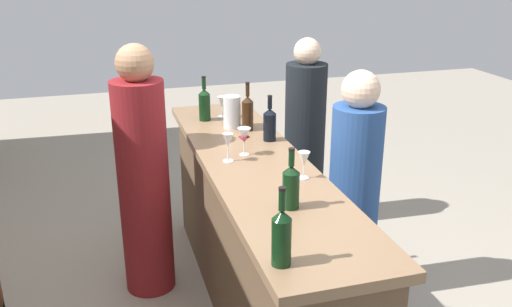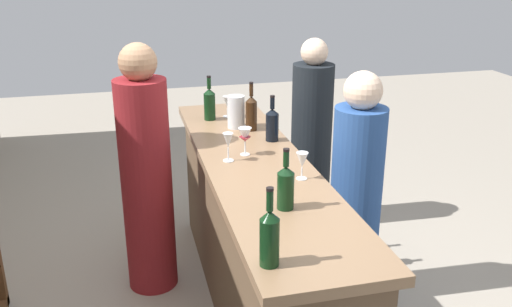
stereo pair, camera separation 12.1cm
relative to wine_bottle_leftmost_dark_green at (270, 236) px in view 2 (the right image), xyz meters
name	(u,v)px [view 2 (the right image)]	position (x,y,z in m)	size (l,w,h in m)	color
bar_counter	(256,239)	(1.07, -0.21, -0.61)	(2.54, 0.58, 0.99)	brown
wine_bottle_leftmost_dark_green	(270,236)	(0.00, 0.00, 0.00)	(0.08, 0.08, 0.32)	black
wine_bottle_second_left_dark_green	(286,186)	(0.45, -0.20, -0.01)	(0.08, 0.08, 0.29)	black
wine_bottle_center_near_black	(272,124)	(1.40, -0.40, -0.01)	(0.08, 0.08, 0.29)	black
wine_bottle_second_right_amber_brown	(251,112)	(1.64, -0.32, 0.00)	(0.07, 0.07, 0.32)	#331E0F
wine_bottle_rightmost_dark_green	(210,103)	(1.94, -0.10, 0.00)	(0.08, 0.08, 0.31)	black
wine_glass_near_left	(302,161)	(0.77, -0.38, -0.02)	(0.06, 0.06, 0.15)	white
wine_glass_near_center	(227,103)	(1.98, -0.23, -0.02)	(0.07, 0.07, 0.15)	white
wine_glass_near_right	(245,136)	(1.19, -0.18, -0.01)	(0.08, 0.08, 0.16)	white
wine_glass_far_left	(228,142)	(1.12, -0.06, -0.01)	(0.06, 0.06, 0.17)	white
water_pitcher	(236,112)	(1.72, -0.24, -0.01)	(0.12, 0.12, 0.22)	silver
person_left_guest	(356,196)	(1.10, -0.86, -0.42)	(0.40, 0.40, 1.47)	#284C8C
person_center_guest	(311,141)	(2.13, -0.93, -0.41)	(0.37, 0.37, 1.51)	black
person_right_guest	(146,179)	(1.53, 0.39, -0.35)	(0.39, 0.39, 1.62)	maroon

